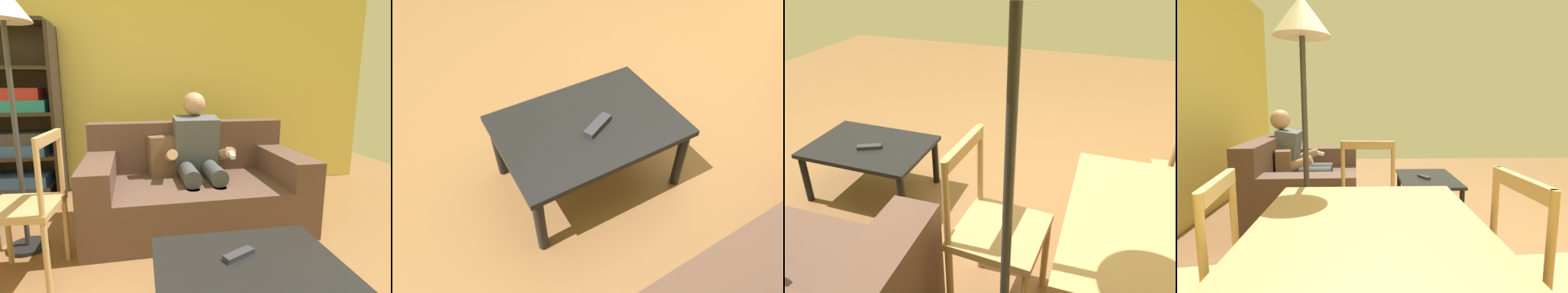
# 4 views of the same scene
# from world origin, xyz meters

# --- Properties ---
(ground_plane) EXTENTS (8.75, 8.75, 0.00)m
(ground_plane) POSITION_xyz_m (0.00, 0.00, 0.00)
(ground_plane) COLOR brown
(couch) EXTENTS (1.85, 1.03, 0.87)m
(couch) POSITION_xyz_m (1.02, 1.64, 0.31)
(couch) COLOR brown
(couch) RESTS_ON ground_plane
(person_lounging) EXTENTS (0.60, 0.85, 1.14)m
(person_lounging) POSITION_xyz_m (1.07, 1.69, 0.58)
(person_lounging) COLOR #4C5156
(person_lounging) RESTS_ON ground_plane
(coffee_table) EXTENTS (0.87, 0.61, 0.40)m
(coffee_table) POSITION_xyz_m (1.05, 0.29, 0.35)
(coffee_table) COLOR black
(coffee_table) RESTS_ON ground_plane
(tv_remote) EXTENTS (0.17, 0.12, 0.02)m
(tv_remote) POSITION_xyz_m (1.02, 0.33, 0.41)
(tv_remote) COLOR #2D2D38
(tv_remote) RESTS_ON coffee_table
(dining_table) EXTENTS (1.28, 0.97, 0.72)m
(dining_table) POSITION_xyz_m (-1.09, 0.97, 0.62)
(dining_table) COLOR tan
(dining_table) RESTS_ON ground_plane
(dining_chair_facing_couch) EXTENTS (0.45, 0.45, 0.93)m
(dining_chair_facing_couch) POSITION_xyz_m (-0.13, 0.97, 0.47)
(dining_chair_facing_couch) COLOR tan
(dining_chair_facing_couch) RESTS_ON ground_plane
(dining_chair_by_doorway) EXTENTS (0.45, 0.45, 0.93)m
(dining_chair_by_doorway) POSITION_xyz_m (-1.10, 0.22, 0.47)
(dining_chair_by_doorway) COLOR tan
(dining_chair_by_doorway) RESTS_ON ground_plane
(floor_lamp) EXTENTS (0.36, 0.36, 1.86)m
(floor_lamp) POSITION_xyz_m (-0.29, 1.37, 1.57)
(floor_lamp) COLOR black
(floor_lamp) RESTS_ON ground_plane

